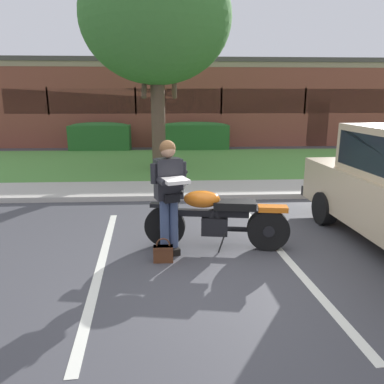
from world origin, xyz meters
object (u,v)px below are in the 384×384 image
hedge_left (100,136)px  rider_person (169,189)px  motorcycle (221,218)px  handbag (163,252)px  brick_building (211,102)px  shade_tree (156,19)px  hedge_center_left (195,135)px

hedge_left → rider_person: bearing=-74.4°
motorcycle → handbag: bearing=-152.0°
handbag → brick_building: size_ratio=0.02×
shade_tree → hedge_center_left: (1.41, 4.57, -3.83)m
handbag → rider_person: bearing=70.6°
hedge_left → hedge_center_left: 4.12m
motorcycle → hedge_center_left: (0.24, 10.86, 0.16)m
hedge_center_left → shade_tree: bearing=-107.1°
rider_person → hedge_center_left: rider_person is taller
rider_person → hedge_left: (-3.09, 11.07, -0.36)m
hedge_left → hedge_center_left: bearing=0.0°
motorcycle → hedge_left: size_ratio=0.86×
motorcycle → handbag: size_ratio=6.21×
rider_person → handbag: (-0.09, -0.26, -0.86)m
rider_person → hedge_center_left: size_ratio=0.57×
rider_person → handbag: rider_person is taller
rider_person → shade_tree: 7.38m
motorcycle → brick_building: 16.84m
hedge_left → hedge_center_left: (4.12, 0.00, 0.00)m
rider_person → brick_building: size_ratio=0.07×
handbag → brick_building: (2.42, 17.17, 1.87)m
rider_person → hedge_left: rider_person is taller
shade_tree → brick_building: 11.03m
motorcycle → brick_building: brick_building is taller
shade_tree → hedge_left: bearing=120.7°
handbag → brick_building: bearing=82.0°
handbag → shade_tree: shade_tree is taller
shade_tree → hedge_center_left: shade_tree is taller
hedge_center_left → handbag: bearing=-95.7°
shade_tree → hedge_left: 6.55m
shade_tree → hedge_center_left: bearing=72.9°
hedge_center_left → brick_building: 6.13m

